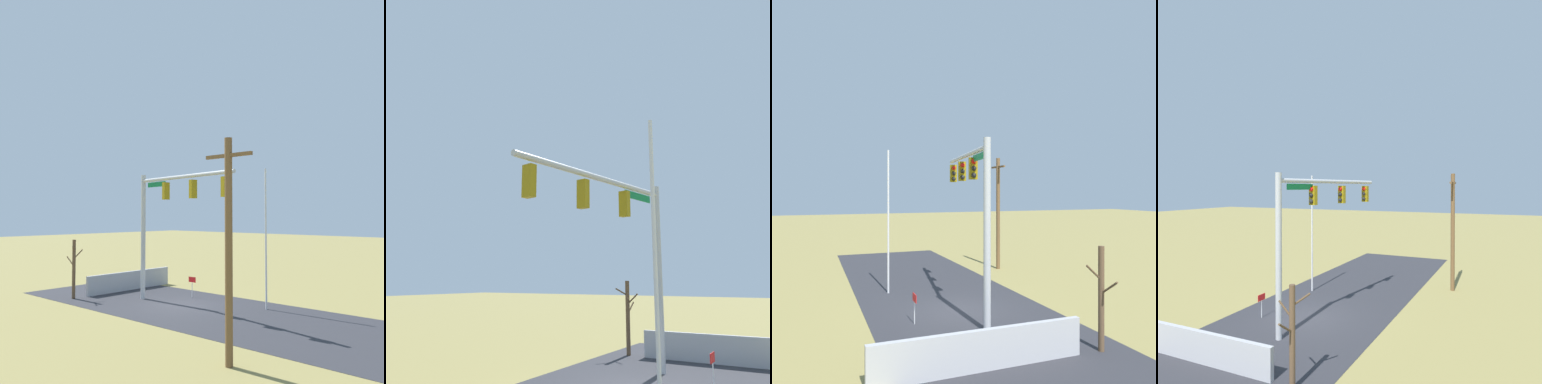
# 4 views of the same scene
# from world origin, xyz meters

# --- Properties ---
(ground_plane) EXTENTS (160.00, 160.00, 0.00)m
(ground_plane) POSITION_xyz_m (0.00, 0.00, 0.00)
(ground_plane) COLOR olive
(road_surface) EXTENTS (28.00, 8.00, 0.01)m
(road_surface) POSITION_xyz_m (-4.00, 0.00, 0.01)
(road_surface) COLOR #2D2D33
(road_surface) RESTS_ON ground_plane
(sidewalk_corner) EXTENTS (6.00, 6.00, 0.01)m
(sidewalk_corner) POSITION_xyz_m (3.84, 0.14, 0.00)
(sidewalk_corner) COLOR #B7B5AD
(sidewalk_corner) RESTS_ON ground_plane
(retaining_fence) EXTENTS (0.20, 6.80, 1.23)m
(retaining_fence) POSITION_xyz_m (5.83, -1.39, 0.61)
(retaining_fence) COLOR #A8A8AD
(retaining_fence) RESTS_ON ground_plane
(signal_mast) EXTENTS (7.94, 1.54, 7.38)m
(signal_mast) POSITION_xyz_m (0.55, 0.52, 5.29)
(signal_mast) COLOR #B2B5BA
(signal_mast) RESTS_ON ground_plane
(flagpole) EXTENTS (0.10, 0.10, 7.48)m
(flagpole) POSITION_xyz_m (-4.20, -2.32, 3.74)
(flagpole) COLOR silver
(flagpole) RESTS_ON ground_plane
(utility_pole) EXTENTS (1.90, 0.26, 7.61)m
(utility_pole) POSITION_xyz_m (-8.08, 5.95, 3.97)
(utility_pole) COLOR brown
(utility_pole) RESTS_ON ground_plane
(bare_tree) EXTENTS (1.27, 1.02, 3.50)m
(bare_tree) POSITION_xyz_m (5.93, 2.89, 1.81)
(bare_tree) COLOR brown
(bare_tree) RESTS_ON ground_plane
(open_sign) EXTENTS (0.56, 0.04, 1.22)m
(open_sign) POSITION_xyz_m (1.03, -2.24, 0.91)
(open_sign) COLOR silver
(open_sign) RESTS_ON ground_plane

